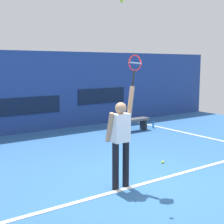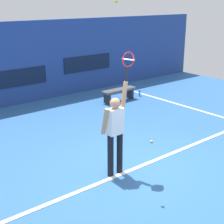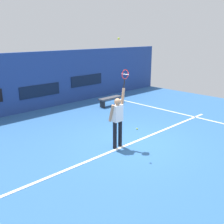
{
  "view_description": "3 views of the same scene",
  "coord_description": "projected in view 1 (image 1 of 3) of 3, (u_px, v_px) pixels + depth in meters",
  "views": [
    {
      "loc": [
        -4.37,
        -4.81,
        2.41
      ],
      "look_at": [
        -0.79,
        0.18,
        1.51
      ],
      "focal_mm": 52.85,
      "sensor_mm": 36.0,
      "label": 1
    },
    {
      "loc": [
        -4.85,
        -4.92,
        3.57
      ],
      "look_at": [
        -0.67,
        0.17,
        1.39
      ],
      "focal_mm": 54.91,
      "sensor_mm": 36.0,
      "label": 2
    },
    {
      "loc": [
        -6.54,
        -5.68,
        3.64
      ],
      "look_at": [
        -0.8,
        0.2,
        1.25
      ],
      "focal_mm": 42.7,
      "sensor_mm": 36.0,
      "label": 3
    }
  ],
  "objects": [
    {
      "name": "tennis_player",
      "position": [
        121.0,
        137.0,
        6.32
      ],
      "size": [
        0.57,
        0.31,
        1.99
      ],
      "color": "black",
      "rests_on": "ground_plane"
    },
    {
      "name": "court_sideline",
      "position": [
        206.0,
        137.0,
        10.85
      ],
      "size": [
        0.1,
        7.0,
        0.01
      ],
      "primitive_type": "cube",
      "color": "white",
      "rests_on": "ground_plane"
    },
    {
      "name": "ground_plane",
      "position": [
        149.0,
        183.0,
        6.74
      ],
      "size": [
        18.0,
        18.0,
        0.0
      ],
      "primitive_type": "plane",
      "color": "#2D609E"
    },
    {
      "name": "court_baseline",
      "position": [
        148.0,
        182.0,
        6.74
      ],
      "size": [
        10.0,
        0.1,
        0.01
      ],
      "primitive_type": "cube",
      "color": "white",
      "rests_on": "ground_plane"
    },
    {
      "name": "tennis_ball",
      "position": [
        122.0,
        1.0,
        5.89
      ],
      "size": [
        0.07,
        0.07,
        0.07
      ],
      "primitive_type": "sphere",
      "color": "#CCE033"
    },
    {
      "name": "tennis_racket",
      "position": [
        135.0,
        65.0,
        6.31
      ],
      "size": [
        0.35,
        0.27,
        0.62
      ],
      "color": "black"
    },
    {
      "name": "sponsor_banner_center",
      "position": [
        31.0,
        106.0,
        11.56
      ],
      "size": [
        2.2,
        0.03,
        0.6
      ],
      "primitive_type": "cube",
      "color": "#0C1933"
    },
    {
      "name": "court_bench",
      "position": [
        132.0,
        122.0,
        11.83
      ],
      "size": [
        1.4,
        0.36,
        0.45
      ],
      "color": "#4C4C51",
      "rests_on": "ground_plane"
    },
    {
      "name": "spare_ball",
      "position": [
        163.0,
        162.0,
        8.04
      ],
      "size": [
        0.07,
        0.07,
        0.07
      ],
      "primitive_type": "sphere",
      "color": "#CCE033",
      "rests_on": "ground_plane"
    },
    {
      "name": "back_wall",
      "position": [
        29.0,
        92.0,
        11.59
      ],
      "size": [
        18.0,
        0.2,
        2.86
      ],
      "primitive_type": "cube",
      "color": "navy",
      "rests_on": "ground_plane"
    },
    {
      "name": "sponsor_banner_starboard",
      "position": [
        102.0,
        96.0,
        13.26
      ],
      "size": [
        2.2,
        0.03,
        0.6
      ],
      "primitive_type": "cube",
      "color": "#0C1933"
    },
    {
      "name": "water_bottle",
      "position": [
        153.0,
        125.0,
        12.47
      ],
      "size": [
        0.07,
        0.07,
        0.24
      ],
      "primitive_type": "cylinder",
      "color": "#338CD8",
      "rests_on": "ground_plane"
    }
  ]
}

